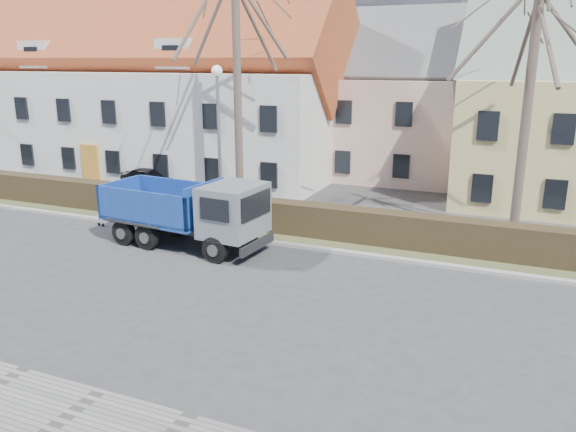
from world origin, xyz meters
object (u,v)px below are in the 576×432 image
at_px(cart_frame, 98,219).
at_px(streetlight, 219,144).
at_px(parked_car_a, 149,179).
at_px(dump_truck, 179,211).

bearing_deg(cart_frame, streetlight, 34.93).
height_order(cart_frame, parked_car_a, parked_car_a).
bearing_deg(dump_truck, cart_frame, 175.20).
height_order(streetlight, cart_frame, streetlight).
xyz_separation_m(dump_truck, parked_car_a, (-6.93, 7.50, -0.75)).
xyz_separation_m(dump_truck, streetlight, (-0.37, 3.84, 2.03)).
distance_m(dump_truck, cart_frame, 4.91).
relative_size(dump_truck, cart_frame, 10.93).
distance_m(dump_truck, streetlight, 4.36).
bearing_deg(parked_car_a, streetlight, -109.74).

